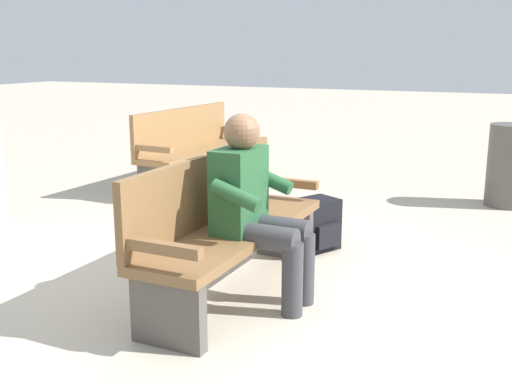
{
  "coord_description": "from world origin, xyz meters",
  "views": [
    {
      "loc": [
        3.33,
        1.65,
        1.56
      ],
      "look_at": [
        0.03,
        0.15,
        0.7
      ],
      "focal_mm": 42.81,
      "sensor_mm": 36.0,
      "label": 1
    }
  ],
  "objects_px": {
    "backpack": "(316,225)",
    "bench_near": "(226,224)",
    "person_seated": "(255,205)",
    "bench_far": "(193,147)",
    "trash_bin": "(509,165)"
  },
  "relations": [
    {
      "from": "backpack",
      "to": "bench_far",
      "type": "bearing_deg",
      "value": -127.77
    },
    {
      "from": "person_seated",
      "to": "bench_near",
      "type": "bearing_deg",
      "value": -103.36
    },
    {
      "from": "bench_far",
      "to": "trash_bin",
      "type": "distance_m",
      "value": 3.37
    },
    {
      "from": "person_seated",
      "to": "backpack",
      "type": "bearing_deg",
      "value": -179.76
    },
    {
      "from": "bench_near",
      "to": "bench_far",
      "type": "bearing_deg",
      "value": -145.2
    },
    {
      "from": "trash_bin",
      "to": "person_seated",
      "type": "bearing_deg",
      "value": -22.21
    },
    {
      "from": "bench_far",
      "to": "trash_bin",
      "type": "xyz_separation_m",
      "value": [
        -0.55,
        3.33,
        -0.05
      ]
    },
    {
      "from": "bench_far",
      "to": "bench_near",
      "type": "bearing_deg",
      "value": 37.33
    },
    {
      "from": "person_seated",
      "to": "backpack",
      "type": "xyz_separation_m",
      "value": [
        -1.13,
        0.01,
        -0.43
      ]
    },
    {
      "from": "bench_far",
      "to": "backpack",
      "type": "bearing_deg",
      "value": 55.64
    },
    {
      "from": "backpack",
      "to": "person_seated",
      "type": "bearing_deg",
      "value": -0.65
    },
    {
      "from": "backpack",
      "to": "bench_near",
      "type": "bearing_deg",
      "value": -12.77
    },
    {
      "from": "bench_near",
      "to": "person_seated",
      "type": "relative_size",
      "value": 1.53
    },
    {
      "from": "person_seated",
      "to": "backpack",
      "type": "relative_size",
      "value": 2.88
    },
    {
      "from": "backpack",
      "to": "trash_bin",
      "type": "height_order",
      "value": "trash_bin"
    }
  ]
}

